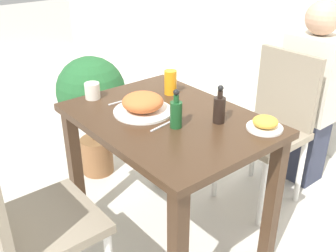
# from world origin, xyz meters

# --- Properties ---
(ground_plane) EXTENTS (16.00, 16.00, 0.00)m
(ground_plane) POSITION_xyz_m (0.00, 0.00, 0.00)
(ground_plane) COLOR beige
(dining_table) EXTENTS (0.95, 0.70, 0.74)m
(dining_table) POSITION_xyz_m (0.00, 0.00, 0.61)
(dining_table) COLOR #3D2819
(dining_table) RESTS_ON ground_plane
(chair_near) EXTENTS (0.42, 0.42, 0.91)m
(chair_near) POSITION_xyz_m (-0.00, -0.73, 0.52)
(chair_near) COLOR gray
(chair_near) RESTS_ON ground_plane
(chair_far) EXTENTS (0.42, 0.42, 0.91)m
(chair_far) POSITION_xyz_m (0.06, 0.73, 0.52)
(chair_far) COLOR gray
(chair_far) RESTS_ON ground_plane
(food_plate) EXTENTS (0.28, 0.28, 0.10)m
(food_plate) POSITION_xyz_m (-0.11, -0.06, 0.79)
(food_plate) COLOR white
(food_plate) RESTS_ON dining_table
(side_plate) EXTENTS (0.16, 0.16, 0.06)m
(side_plate) POSITION_xyz_m (0.37, 0.25, 0.77)
(side_plate) COLOR white
(side_plate) RESTS_ON dining_table
(drink_cup) EXTENTS (0.08, 0.08, 0.08)m
(drink_cup) POSITION_xyz_m (-0.41, -0.16, 0.78)
(drink_cup) COLOR silver
(drink_cup) RESTS_ON dining_table
(juice_glass) EXTENTS (0.07, 0.07, 0.13)m
(juice_glass) POSITION_xyz_m (-0.21, 0.19, 0.81)
(juice_glass) COLOR orange
(juice_glass) RESTS_ON dining_table
(sauce_bottle) EXTENTS (0.05, 0.05, 0.18)m
(sauce_bottle) POSITION_xyz_m (0.11, -0.04, 0.81)
(sauce_bottle) COLOR #194C23
(sauce_bottle) RESTS_ON dining_table
(condiment_bottle) EXTENTS (0.05, 0.05, 0.18)m
(condiment_bottle) POSITION_xyz_m (0.19, 0.14, 0.81)
(condiment_bottle) COLOR black
(condiment_bottle) RESTS_ON dining_table
(fork_utensil) EXTENTS (0.02, 0.17, 0.00)m
(fork_utensil) POSITION_xyz_m (-0.28, -0.06, 0.74)
(fork_utensil) COLOR silver
(fork_utensil) RESTS_ON dining_table
(spoon_utensil) EXTENTS (0.04, 0.18, 0.00)m
(spoon_utensil) POSITION_xyz_m (0.06, -0.06, 0.74)
(spoon_utensil) COLOR silver
(spoon_utensil) RESTS_ON dining_table
(potted_plant_left) EXTENTS (0.44, 0.44, 0.82)m
(potted_plant_left) POSITION_xyz_m (-0.83, 0.05, 0.55)
(potted_plant_left) COLOR brown
(potted_plant_left) RESTS_ON ground_plane
(person_figure) EXTENTS (0.34, 0.22, 1.17)m
(person_figure) POSITION_xyz_m (0.08, 1.08, 0.58)
(person_figure) COLOR #2D3347
(person_figure) RESTS_ON ground_plane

